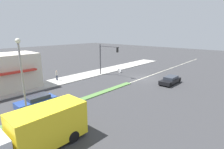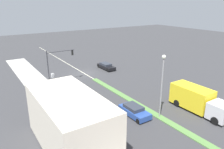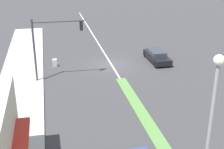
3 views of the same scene
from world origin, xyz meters
name	(u,v)px [view 3 (image 3 of 3)]	position (x,y,z in m)	size (l,w,h in m)	color
lane_marking_center	(112,65)	(0.00, 0.00, 0.00)	(0.16, 60.00, 0.01)	beige
traffic_signal_main	(50,39)	(6.12, 2.90, 3.90)	(4.59, 0.34, 5.60)	#333338
street_lamp	(211,117)	(0.00, 19.81, 4.78)	(0.44, 0.44, 7.37)	gray
pedestrian	(1,117)	(9.74, 10.89, 0.98)	(0.34, 0.34, 1.64)	#282D42
warning_aframe_sign	(55,63)	(5.81, -0.63, 0.43)	(0.45, 0.53, 0.84)	silver
suv_black	(157,56)	(-5.00, -0.14, 0.59)	(1.75, 4.46, 1.18)	black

